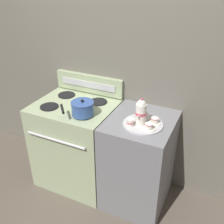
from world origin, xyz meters
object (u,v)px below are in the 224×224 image
at_px(stove, 77,143).
at_px(creamer_jug, 130,122).
at_px(saucepan, 82,108).
at_px(teacup_left, 155,121).
at_px(serving_tray, 143,124).
at_px(teacup_front, 144,115).
at_px(teapot, 141,112).
at_px(teacup_right, 149,127).

distance_m(stove, creamer_jug, 0.83).
bearing_deg(saucepan, teacup_left, 11.04).
bearing_deg(serving_tray, teacup_front, 104.46).
height_order(teapot, teacup_front, teapot).
xyz_separation_m(serving_tray, teacup_front, (-0.03, 0.10, 0.03)).
relative_size(teacup_left, creamer_jug, 1.59).
bearing_deg(teapot, teacup_left, 28.69).
xyz_separation_m(saucepan, creamer_jug, (0.46, 0.00, -0.03)).
xyz_separation_m(serving_tray, teacup_left, (0.09, 0.04, 0.03)).
bearing_deg(teapot, teacup_front, 93.35).
distance_m(teacup_left, teacup_right, 0.11).
distance_m(teacup_right, teacup_front, 0.19).
height_order(teacup_left, teacup_right, same).
xyz_separation_m(teacup_front, creamer_jug, (-0.06, -0.18, 0.01)).
height_order(stove, teacup_right, teacup_right).
height_order(serving_tray, teacup_left, teacup_left).
bearing_deg(saucepan, teapot, 7.01).
bearing_deg(teapot, stove, 173.30).
distance_m(serving_tray, teacup_right, 0.10).
bearing_deg(teacup_left, creamer_jug, -144.87).
bearing_deg(serving_tray, saucepan, -171.72).
xyz_separation_m(serving_tray, creamer_jug, (-0.08, -0.08, 0.04)).
relative_size(teapot, teacup_right, 2.39).
xyz_separation_m(stove, teacup_left, (0.82, -0.02, 0.50)).
bearing_deg(stove, serving_tray, -5.38).
bearing_deg(teacup_left, saucepan, -168.96).
distance_m(teacup_front, creamer_jug, 0.19).
bearing_deg(creamer_jug, saucepan, -179.76).
distance_m(stove, teapot, 0.92).
xyz_separation_m(teapot, creamer_jug, (-0.07, -0.06, -0.08)).
xyz_separation_m(stove, teacup_right, (0.80, -0.14, 0.50)).
bearing_deg(teacup_right, saucepan, -178.87).
height_order(serving_tray, teacup_right, teacup_right).
bearing_deg(teapot, saucepan, -172.99).
bearing_deg(teapot, teacup_right, -30.00).
distance_m(stove, saucepan, 0.58).
distance_m(teapot, teacup_front, 0.14).
bearing_deg(teacup_front, saucepan, -160.94).
height_order(teapot, teacup_left, teapot).
bearing_deg(teacup_right, creamer_jug, -176.24).
height_order(teacup_front, creamer_jug, creamer_jug).
xyz_separation_m(teacup_left, teacup_right, (-0.02, -0.11, 0.00)).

